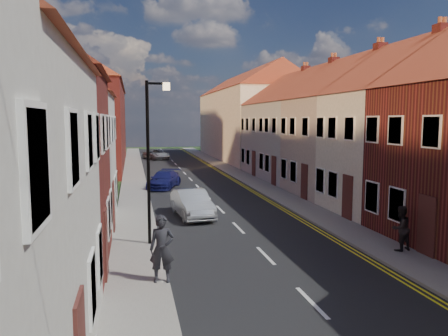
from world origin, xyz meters
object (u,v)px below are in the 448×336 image
car_distant (156,154)px  pedestrian_right (400,228)px  car_mid (192,203)px  pedestrian_left_b (162,249)px  lamppost (150,152)px  car_far (164,180)px

car_distant → pedestrian_right: (6.43, -38.82, 0.30)m
car_mid → pedestrian_left_b: 8.88m
lamppost → car_distant: (2.11, 36.11, -2.92)m
car_far → pedestrian_left_b: (-1.34, -18.00, 0.50)m
car_distant → pedestrian_left_b: (-2.00, -40.11, 0.46)m
pedestrian_right → pedestrian_left_b: pedestrian_left_b is taller
car_mid → car_distant: car_mid is taller
car_distant → pedestrian_left_b: bearing=-112.7°
lamppost → car_far: lamppost is taller
car_distant → pedestrian_right: 39.35m
car_mid → pedestrian_left_b: pedestrian_left_b is taller
car_far → pedestrian_right: bearing=-47.2°
car_far → pedestrian_right: 18.15m
car_far → pedestrian_left_b: 18.06m
lamppost → pedestrian_right: lamppost is taller
car_far → pedestrian_left_b: size_ratio=2.10×
car_mid → car_distant: size_ratio=0.90×
car_mid → pedestrian_right: 9.75m
pedestrian_left_b → pedestrian_right: bearing=17.8°
car_distant → pedestrian_left_b: 40.17m
car_mid → pedestrian_right: size_ratio=2.51×
lamppost → pedestrian_right: 9.33m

